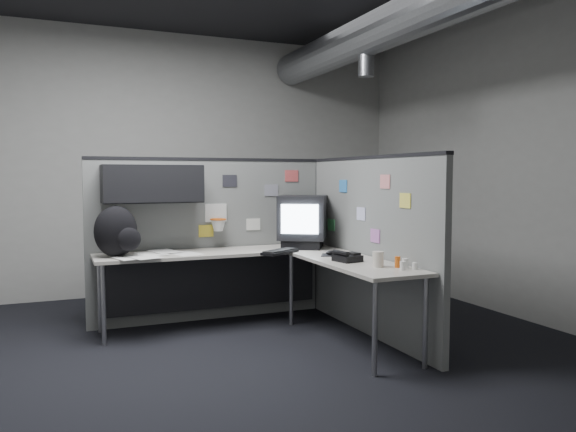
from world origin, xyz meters
name	(u,v)px	position (x,y,z in m)	size (l,w,h in m)	color
room	(327,97)	(0.56, 0.00, 2.10)	(5.62, 5.62, 3.22)	black
partition_back	(196,222)	(-0.25, 1.23, 1.00)	(2.44, 0.42, 1.63)	slate
partition_right	(369,245)	(1.10, 0.22, 0.82)	(0.07, 2.23, 1.63)	slate
desk	(253,266)	(0.15, 0.70, 0.61)	(2.31, 2.11, 0.73)	#B5B0A4
monitor	(303,221)	(0.75, 0.92, 1.00)	(0.63, 0.63, 0.52)	black
keyboard	(280,252)	(0.38, 0.59, 0.75)	(0.43, 0.35, 0.04)	black
mouse	(331,254)	(0.76, 0.30, 0.75)	(0.25, 0.26, 0.04)	black
phone	(347,257)	(0.72, -0.07, 0.77)	(0.22, 0.23, 0.10)	black
bottles	(404,264)	(0.94, -0.57, 0.77)	(0.14, 0.17, 0.09)	silver
cup	(378,259)	(0.80, -0.42, 0.79)	(0.09, 0.09, 0.12)	beige
papers	(155,255)	(-0.71, 0.91, 0.74)	(0.83, 0.69, 0.02)	white
backpack	(117,232)	(-1.04, 0.94, 0.95)	(0.44, 0.40, 0.46)	black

